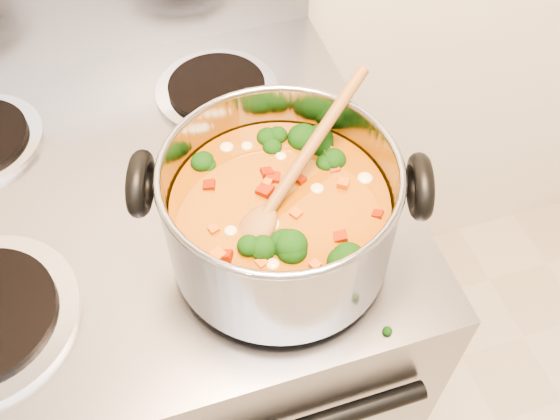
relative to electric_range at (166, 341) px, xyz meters
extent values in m
cube|color=gray|center=(0.00, 0.00, -0.01)|extent=(0.73, 0.63, 0.92)
cube|color=gray|center=(0.00, 0.29, 0.53)|extent=(0.73, 0.03, 0.16)
cylinder|color=#A5A5AD|center=(0.17, -0.15, 0.46)|extent=(0.22, 0.22, 0.01)
cylinder|color=black|center=(0.17, -0.15, 0.46)|extent=(0.17, 0.17, 0.01)
cylinder|color=#A5A5AD|center=(0.17, 0.14, 0.46)|extent=(0.18, 0.18, 0.01)
cylinder|color=black|center=(0.17, 0.14, 0.46)|extent=(0.14, 0.14, 0.01)
cylinder|color=gray|center=(0.17, -0.16, 0.54)|extent=(0.25, 0.25, 0.14)
torus|color=gray|center=(0.17, -0.16, 0.61)|extent=(0.26, 0.26, 0.01)
cylinder|color=#7F480B|center=(0.17, -0.16, 0.51)|extent=(0.24, 0.24, 0.09)
torus|color=black|center=(0.04, -0.12, 0.59)|extent=(0.04, 0.08, 0.08)
torus|color=black|center=(0.31, -0.21, 0.59)|extent=(0.04, 0.08, 0.08)
ellipsoid|color=black|center=(0.20, -0.15, 0.56)|extent=(0.04, 0.04, 0.03)
ellipsoid|color=black|center=(0.18, -0.07, 0.56)|extent=(0.04, 0.04, 0.03)
ellipsoid|color=black|center=(0.15, -0.10, 0.56)|extent=(0.04, 0.04, 0.03)
ellipsoid|color=black|center=(0.18, -0.11, 0.56)|extent=(0.04, 0.04, 0.03)
ellipsoid|color=black|center=(0.13, -0.11, 0.56)|extent=(0.04, 0.04, 0.03)
ellipsoid|color=black|center=(0.11, -0.17, 0.56)|extent=(0.04, 0.04, 0.03)
ellipsoid|color=black|center=(0.15, -0.12, 0.56)|extent=(0.04, 0.04, 0.03)
ellipsoid|color=black|center=(0.23, -0.15, 0.56)|extent=(0.04, 0.04, 0.03)
ellipsoid|color=maroon|center=(0.14, -0.24, 0.56)|extent=(0.01, 0.01, 0.01)
ellipsoid|color=maroon|center=(0.10, -0.18, 0.56)|extent=(0.01, 0.01, 0.01)
ellipsoid|color=maroon|center=(0.09, -0.14, 0.56)|extent=(0.01, 0.01, 0.01)
ellipsoid|color=maroon|center=(0.14, -0.20, 0.56)|extent=(0.01, 0.01, 0.01)
ellipsoid|color=maroon|center=(0.10, -0.11, 0.56)|extent=(0.01, 0.01, 0.01)
ellipsoid|color=maroon|center=(0.20, -0.17, 0.56)|extent=(0.01, 0.01, 0.01)
ellipsoid|color=maroon|center=(0.20, -0.18, 0.56)|extent=(0.01, 0.01, 0.01)
ellipsoid|color=maroon|center=(0.24, -0.17, 0.56)|extent=(0.01, 0.01, 0.01)
ellipsoid|color=maroon|center=(0.16, -0.08, 0.56)|extent=(0.01, 0.01, 0.01)
ellipsoid|color=maroon|center=(0.10, -0.20, 0.56)|extent=(0.01, 0.01, 0.01)
ellipsoid|color=#C4480A|center=(0.18, -0.07, 0.56)|extent=(0.01, 0.01, 0.01)
ellipsoid|color=#C4480A|center=(0.19, -0.10, 0.56)|extent=(0.01, 0.01, 0.01)
ellipsoid|color=#C4480A|center=(0.17, -0.13, 0.56)|extent=(0.01, 0.01, 0.01)
ellipsoid|color=#C4480A|center=(0.19, -0.20, 0.56)|extent=(0.01, 0.01, 0.01)
ellipsoid|color=#C4480A|center=(0.21, -0.16, 0.56)|extent=(0.01, 0.01, 0.01)
ellipsoid|color=#C4480A|center=(0.17, -0.21, 0.56)|extent=(0.01, 0.01, 0.01)
ellipsoid|color=#C4480A|center=(0.19, -0.20, 0.56)|extent=(0.01, 0.01, 0.01)
ellipsoid|color=#C4480A|center=(0.14, -0.20, 0.56)|extent=(0.01, 0.01, 0.01)
ellipsoid|color=#C4480A|center=(0.25, -0.13, 0.56)|extent=(0.01, 0.01, 0.01)
ellipsoid|color=#C4480A|center=(0.27, -0.18, 0.56)|extent=(0.01, 0.01, 0.01)
ellipsoid|color=#C8B689|center=(0.18, -0.18, 0.56)|extent=(0.02, 0.02, 0.01)
ellipsoid|color=#C8B689|center=(0.14, -0.22, 0.56)|extent=(0.02, 0.02, 0.01)
ellipsoid|color=#C8B689|center=(0.22, -0.10, 0.56)|extent=(0.02, 0.02, 0.01)
ellipsoid|color=#C8B689|center=(0.13, -0.24, 0.56)|extent=(0.02, 0.02, 0.01)
ellipsoid|color=#C8B689|center=(0.22, -0.13, 0.56)|extent=(0.02, 0.02, 0.01)
ellipsoid|color=#C8B689|center=(0.13, -0.25, 0.56)|extent=(0.02, 0.02, 0.01)
ellipsoid|color=#C8B689|center=(0.17, -0.13, 0.56)|extent=(0.02, 0.02, 0.01)
ellipsoid|color=#C8B689|center=(0.26, -0.13, 0.56)|extent=(0.02, 0.02, 0.01)
ellipsoid|color=#C8B689|center=(0.17, -0.07, 0.56)|extent=(0.02, 0.02, 0.01)
ellipsoid|color=brown|center=(0.14, -0.19, 0.56)|extent=(0.07, 0.07, 0.04)
cylinder|color=brown|center=(0.22, -0.13, 0.59)|extent=(0.18, 0.14, 0.08)
ellipsoid|color=black|center=(0.34, -0.16, 0.46)|extent=(0.01, 0.01, 0.01)
ellipsoid|color=black|center=(0.05, -0.03, 0.46)|extent=(0.01, 0.01, 0.01)
ellipsoid|color=black|center=(0.30, -0.29, 0.46)|extent=(0.01, 0.01, 0.01)
ellipsoid|color=black|center=(-0.03, -0.17, 0.46)|extent=(0.01, 0.01, 0.01)
camera|label=1|loc=(0.05, -0.56, 1.08)|focal=40.00mm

